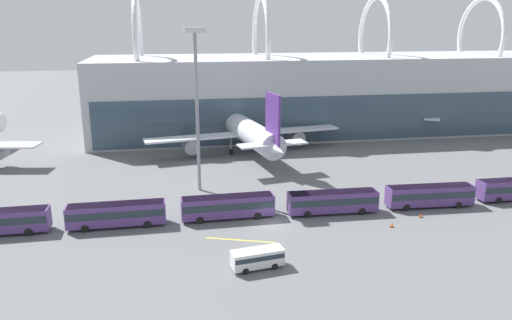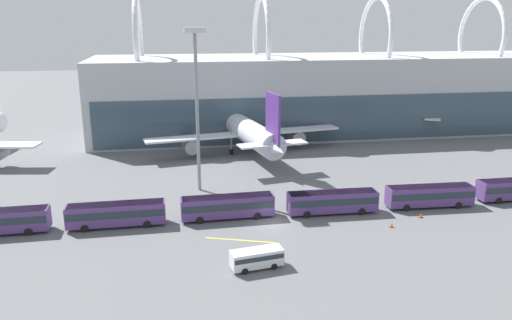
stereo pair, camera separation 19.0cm
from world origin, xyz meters
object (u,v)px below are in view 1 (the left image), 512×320
Objects in this scene: shuttle_bus_4 at (430,194)px; floodlight_mast at (196,71)px; airliner_parked_remote at (435,103)px; shuttle_bus_1 at (117,213)px; shuttle_bus_2 at (228,205)px; shuttle_bus_3 at (333,201)px; traffic_cone_0 at (421,215)px; traffic_cone_1 at (392,225)px; airliner_at_gate_far at (244,129)px; service_van_foreground at (257,257)px.

floodlight_mast is at bearing 160.17° from shuttle_bus_4.
airliner_parked_remote is 2.96× the size of shuttle_bus_1.
shuttle_bus_3 is at bearing -3.78° from shuttle_bus_2.
traffic_cone_0 is (-3.00, -3.57, -1.51)m from shuttle_bus_4.
shuttle_bus_2 is 14.34m from shuttle_bus_3.
airliner_parked_remote is 66.76m from traffic_cone_0.
traffic_cone_1 is at bearing -38.64° from floodlight_mast.
shuttle_bus_2 reaches higher than traffic_cone_0.
airliner_at_gate_far is 40.49m from shuttle_bus_1.
shuttle_bus_2 reaches higher than traffic_cone_1.
service_van_foreground is (-27.12, -13.95, -0.58)m from shuttle_bus_4.
traffic_cone_1 is (18.85, 7.92, -0.89)m from service_van_foreground.
shuttle_bus_1 is at bearing 170.07° from traffic_cone_1.
traffic_cone_1 is at bearing -10.78° from shuttle_bus_1.
shuttle_bus_4 is 0.51× the size of floodlight_mast.
service_van_foreground reaches higher than traffic_cone_1.
shuttle_bus_2 is at bearing -178.89° from shuttle_bus_4.
shuttle_bus_4 is (14.33, 0.11, 0.00)m from shuttle_bus_3.
airliner_at_gate_far is at bearing 124.15° from shuttle_bus_4.
airliner_at_gate_far is 34.67m from shuttle_bus_2.
shuttle_bus_4 is at bearing -0.91° from shuttle_bus_1.
shuttle_bus_1 is 1.00× the size of shuttle_bus_2.
shuttle_bus_3 is at bearing 37.81° from service_van_foreground.
shuttle_bus_1 is at bearing 137.60° from airliner_at_gate_far.
airliner_parked_remote is 2.96× the size of shuttle_bus_3.
shuttle_bus_3 is (7.19, -34.36, -2.90)m from airliner_at_gate_far.
shuttle_bus_1 is 19.70× the size of traffic_cone_0.
airliner_parked_remote reaches higher than airliner_at_gate_far.
airliner_at_gate_far is 42.34m from traffic_cone_0.
airliner_parked_remote reaches higher than traffic_cone_1.
traffic_cone_1 is at bearing 13.36° from service_van_foreground.
shuttle_bus_2 is at bearing -109.78° from airliner_parked_remote.
shuttle_bus_3 is (-44.47, -54.27, -3.69)m from airliner_parked_remote.
airliner_parked_remote is 89.08m from service_van_foreground.
shuttle_bus_3 is 0.50× the size of floodlight_mast.
shuttle_bus_2 is at bearing 178.83° from shuttle_bus_3.
shuttle_bus_4 is at bearing -2.43° from shuttle_bus_2.
traffic_cone_1 is at bearing -94.74° from airliner_parked_remote.
floodlight_mast is at bearing 144.66° from shuttle_bus_3.
airliner_at_gate_far reaches higher than service_van_foreground.
airliner_parked_remote is at bearing -79.20° from airliner_at_gate_far.
traffic_cone_1 is at bearing -43.28° from shuttle_bus_3.
shuttle_bus_4 is (42.99, -0.05, 0.00)m from shuttle_bus_1.
airliner_at_gate_far is 27.50m from floodlight_mast.
shuttle_bus_1 reaches higher than traffic_cone_0.
airliner_parked_remote is 2.95× the size of shuttle_bus_4.
floodlight_mast reaches higher than airliner_at_gate_far.
shuttle_bus_2 is (-7.14, -33.80, -2.90)m from airliner_at_gate_far.
floodlight_mast is 37.67m from traffic_cone_0.
airliner_at_gate_far is 40.55m from shuttle_bus_4.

